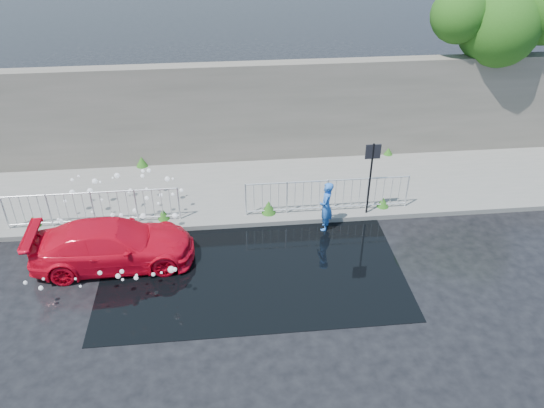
{
  "coord_description": "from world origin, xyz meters",
  "views": [
    {
      "loc": [
        -0.09,
        -10.22,
        9.12
      ],
      "look_at": [
        1.22,
        2.56,
        1.0
      ],
      "focal_mm": 35.0,
      "sensor_mm": 36.0,
      "label": 1
    }
  ],
  "objects": [
    {
      "name": "puddle",
      "position": [
        0.5,
        1.0,
        0.01
      ],
      "size": [
        8.0,
        5.0,
        0.01
      ],
      "primitive_type": "cube",
      "color": "black",
      "rests_on": "ground"
    },
    {
      "name": "retaining_wall",
      "position": [
        0.0,
        7.2,
        1.9
      ],
      "size": [
        30.0,
        0.6,
        3.5
      ],
      "primitive_type": "cube",
      "color": "#575349",
      "rests_on": "pavement"
    },
    {
      "name": "tree",
      "position": [
        9.81,
        7.41,
        4.84
      ],
      "size": [
        5.21,
        2.81,
        6.46
      ],
      "color": "#332114",
      "rests_on": "ground"
    },
    {
      "name": "railing_right",
      "position": [
        3.0,
        3.35,
        0.74
      ],
      "size": [
        5.05,
        0.05,
        1.1
      ],
      "color": "silver",
      "rests_on": "pavement"
    },
    {
      "name": "person",
      "position": [
        2.81,
        2.61,
        0.78
      ],
      "size": [
        0.53,
        0.66,
        1.55
      ],
      "primitive_type": "imported",
      "rotation": [
        0.0,
        0.0,
        -1.9
      ],
      "color": "blue",
      "rests_on": "ground"
    },
    {
      "name": "sign_post",
      "position": [
        4.2,
        3.1,
        1.72
      ],
      "size": [
        0.45,
        0.06,
        2.5
      ],
      "color": "black",
      "rests_on": "ground"
    },
    {
      "name": "curb",
      "position": [
        0.0,
        3.0,
        0.08
      ],
      "size": [
        30.0,
        0.25,
        0.16
      ],
      "primitive_type": "cube",
      "color": "slate",
      "rests_on": "ground"
    },
    {
      "name": "railing_left",
      "position": [
        -4.0,
        3.35,
        0.74
      ],
      "size": [
        5.05,
        0.05,
        1.1
      ],
      "color": "silver",
      "rests_on": "pavement"
    },
    {
      "name": "weeds",
      "position": [
        -0.29,
        4.43,
        0.33
      ],
      "size": [
        12.17,
        3.93,
        0.42
      ],
      "color": "#235516",
      "rests_on": "pavement"
    },
    {
      "name": "water_spray",
      "position": [
        -3.2,
        3.05,
        0.71
      ],
      "size": [
        3.6,
        5.44,
        0.98
      ],
      "color": "white",
      "rests_on": "ground"
    },
    {
      "name": "pavement",
      "position": [
        0.0,
        5.0,
        0.07
      ],
      "size": [
        30.0,
        4.0,
        0.15
      ],
      "primitive_type": "cube",
      "color": "slate",
      "rests_on": "ground"
    },
    {
      "name": "ground",
      "position": [
        0.0,
        0.0,
        0.0
      ],
      "size": [
        90.0,
        90.0,
        0.0
      ],
      "primitive_type": "plane",
      "color": "black",
      "rests_on": "ground"
    },
    {
      "name": "red_car",
      "position": [
        -3.17,
        1.56,
        0.62
      ],
      "size": [
        4.35,
        1.9,
        1.24
      ],
      "primitive_type": "imported",
      "rotation": [
        0.0,
        0.0,
        1.61
      ],
      "color": "red",
      "rests_on": "ground"
    }
  ]
}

